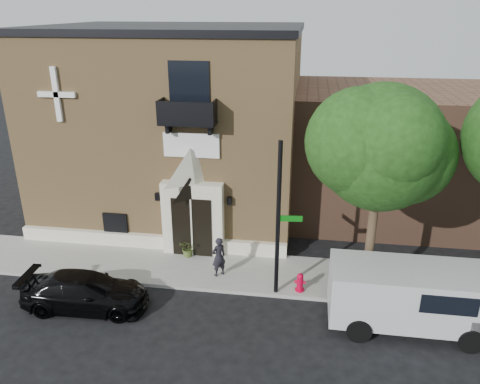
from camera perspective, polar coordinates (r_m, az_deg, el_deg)
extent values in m
plane|color=black|center=(18.22, -4.51, -12.03)|extent=(120.00, 120.00, 0.00)
cube|color=gray|center=(19.26, -0.58, -9.67)|extent=(42.00, 3.00, 0.15)
cube|color=#A8814F|center=(24.34, -7.63, 8.17)|extent=(12.00, 10.00, 9.00)
cube|color=black|center=(23.71, -8.21, 19.16)|extent=(12.20, 10.20, 0.30)
cube|color=#EEE9CD|center=(21.14, -10.82, -5.89)|extent=(12.00, 0.30, 0.60)
cube|color=#EEE9CD|center=(19.92, -5.74, -3.21)|extent=(2.60, 0.55, 3.20)
pyramid|color=#EEE9CD|center=(19.06, -6.00, 3.22)|extent=(2.60, 0.55, 1.50)
cube|color=black|center=(19.79, -5.90, -4.35)|extent=(1.70, 0.06, 2.60)
cube|color=#EEE9CD|center=(19.76, -5.93, -4.40)|extent=(0.06, 0.04, 2.60)
cube|color=white|center=(19.00, -5.95, 5.69)|extent=(2.30, 0.10, 1.00)
cube|color=black|center=(18.38, -6.37, 8.36)|extent=(2.20, 0.90, 0.10)
cube|color=black|center=(17.88, -6.77, 9.44)|extent=(2.20, 0.06, 0.90)
cube|color=black|center=(18.58, -9.61, 9.75)|extent=(0.06, 0.90, 0.90)
cube|color=black|center=(18.05, -3.15, 9.67)|extent=(0.06, 0.90, 0.90)
cube|color=black|center=(18.55, -6.19, 12.26)|extent=(1.60, 0.08, 2.20)
cube|color=white|center=(20.62, -21.46, 11.01)|extent=(0.22, 0.14, 2.20)
cube|color=white|center=(20.62, -21.46, 11.01)|extent=(1.60, 0.14, 0.22)
cube|color=black|center=(21.45, -14.94, -3.76)|extent=(1.10, 0.10, 1.00)
cube|color=red|center=(21.47, -14.91, -3.73)|extent=(0.85, 0.06, 0.75)
cube|color=black|center=(20.11, -10.03, -0.55)|extent=(0.18, 0.18, 0.32)
cube|color=black|center=(19.39, -1.29, -1.07)|extent=(0.18, 0.18, 0.32)
cube|color=brown|center=(26.12, 26.89, 3.97)|extent=(18.00, 8.00, 6.40)
cylinder|color=#38281C|center=(17.27, 15.55, -6.19)|extent=(0.32, 0.32, 4.20)
sphere|color=#173A0F|center=(15.97, 16.82, 5.23)|extent=(4.20, 4.20, 4.20)
sphere|color=#173A0F|center=(16.47, 19.33, 4.33)|extent=(3.36, 3.36, 3.36)
sphere|color=#173A0F|center=(15.64, 14.45, 5.90)|extent=(3.57, 3.57, 3.57)
sphere|color=#173A0F|center=(15.23, 18.06, 5.89)|extent=(3.15, 3.15, 3.15)
imported|color=black|center=(17.87, -18.32, -11.45)|extent=(4.56, 2.06, 1.30)
cube|color=#BABDBF|center=(16.74, 20.21, -11.57)|extent=(5.34, 2.15, 1.81)
cube|color=#BABDBF|center=(17.61, 26.95, -13.03)|extent=(1.07, 2.14, 0.75)
cube|color=black|center=(15.89, 24.17, -12.54)|extent=(1.71, 0.04, 0.64)
cylinder|color=black|center=(16.12, 14.30, -16.01)|extent=(0.81, 0.27, 0.81)
cylinder|color=black|center=(17.77, 13.74, -12.05)|extent=(0.81, 0.27, 0.81)
cylinder|color=black|center=(16.88, 26.34, -15.93)|extent=(0.81, 0.27, 0.81)
cylinder|color=black|center=(18.46, 24.58, -12.18)|extent=(0.81, 0.27, 0.81)
cylinder|color=black|center=(16.53, 4.66, -3.52)|extent=(0.16, 0.16, 5.84)
cube|color=#09630E|center=(16.51, 6.19, -3.24)|extent=(0.83, 0.12, 0.21)
cube|color=#09630E|center=(16.79, 4.66, -1.84)|extent=(0.12, 0.83, 0.21)
cylinder|color=#B90227|center=(18.08, 7.27, -11.72)|extent=(0.33, 0.33, 0.07)
cylinder|color=#B90227|center=(17.93, 7.32, -10.94)|extent=(0.24, 0.24, 0.51)
sphere|color=#B90227|center=(17.78, 7.36, -10.17)|extent=(0.24, 0.24, 0.24)
cylinder|color=#B90227|center=(17.90, 7.32, -10.83)|extent=(0.42, 0.11, 0.11)
cube|color=#103C1F|center=(18.01, 14.81, -10.65)|extent=(1.80, 1.10, 1.05)
cube|color=black|center=(17.71, 14.99, -9.07)|extent=(1.85, 1.15, 0.12)
imported|color=#4F6029|center=(20.13, -6.30, -6.78)|extent=(0.86, 0.79, 0.80)
imported|color=black|center=(18.50, -2.62, -7.89)|extent=(0.71, 0.69, 1.64)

